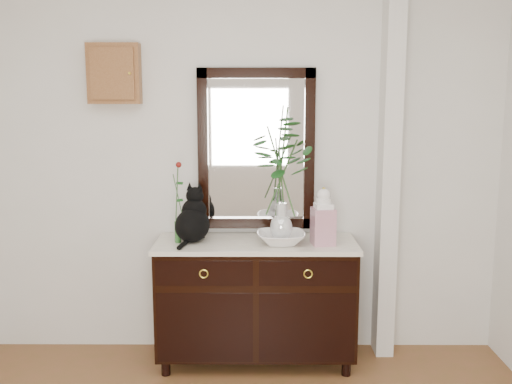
{
  "coord_description": "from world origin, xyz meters",
  "views": [
    {
      "loc": [
        0.12,
        -1.94,
        1.8
      ],
      "look_at": [
        0.1,
        1.63,
        1.2
      ],
      "focal_mm": 40.0,
      "sensor_mm": 36.0,
      "label": 1
    }
  ],
  "objects_px": {
    "sideboard": "(256,296)",
    "lotus_bowl": "(281,238)",
    "ginger_jar": "(323,216)",
    "cat": "(192,214)"
  },
  "relations": [
    {
      "from": "sideboard",
      "to": "lotus_bowl",
      "type": "bearing_deg",
      "value": -20.05
    },
    {
      "from": "lotus_bowl",
      "to": "ginger_jar",
      "type": "bearing_deg",
      "value": -2.13
    },
    {
      "from": "cat",
      "to": "ginger_jar",
      "type": "relative_size",
      "value": 0.96
    },
    {
      "from": "cat",
      "to": "ginger_jar",
      "type": "height_order",
      "value": "ginger_jar"
    },
    {
      "from": "cat",
      "to": "sideboard",
      "type": "bearing_deg",
      "value": 9.15
    },
    {
      "from": "lotus_bowl",
      "to": "ginger_jar",
      "type": "relative_size",
      "value": 0.83
    },
    {
      "from": "sideboard",
      "to": "ginger_jar",
      "type": "relative_size",
      "value": 3.5
    },
    {
      "from": "lotus_bowl",
      "to": "cat",
      "type": "bearing_deg",
      "value": 173.55
    },
    {
      "from": "ginger_jar",
      "to": "lotus_bowl",
      "type": "bearing_deg",
      "value": 177.87
    },
    {
      "from": "cat",
      "to": "ginger_jar",
      "type": "xyz_separation_m",
      "value": [
        0.86,
        -0.08,
        0.01
      ]
    }
  ]
}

